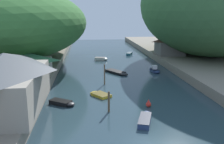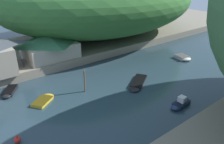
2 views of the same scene
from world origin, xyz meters
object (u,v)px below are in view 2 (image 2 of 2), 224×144
Objects in this scene: boat_far_right_bank at (137,84)px; boat_near_quay at (9,92)px; boat_small_dinghy at (183,58)px; person_on_quay at (23,62)px; boat_mid_channel at (44,100)px; boathouse_shed at (49,45)px; channel_buoy_near at (17,139)px; boat_navy_launch at (180,104)px.

boat_far_right_bank is 19.12m from boat_near_quay.
boat_far_right_bank is 1.63× the size of boat_small_dinghy.
boat_small_dinghy is at bearing -30.62° from person_on_quay.
boat_mid_channel is 2.28× the size of person_on_quay.
boat_far_right_bank is 19.29m from person_on_quay.
boathouse_shed is 2.71× the size of boat_small_dinghy.
channel_buoy_near is 16.98m from person_on_quay.
boathouse_shed reaches higher than boat_near_quay.
boat_navy_launch is at bearing 17.30° from boathouse_shed.
channel_buoy_near is (3.86, -33.42, 0.05)m from boat_small_dinghy.
boathouse_shed is at bearing 147.47° from channel_buoy_near.
boat_mid_channel is 28.25m from boat_small_dinghy.
boat_small_dinghy is at bearing -159.48° from boat_near_quay.
person_on_quay reaches higher than boat_navy_launch.
boat_navy_launch is at bearing 72.02° from channel_buoy_near.
boat_small_dinghy is 32.24m from boat_near_quay.
boat_near_quay is at bearing 169.82° from channel_buoy_near.
person_on_quay is at bearing 141.17° from boat_mid_channel.
channel_buoy_near is (6.02, -5.25, 0.22)m from boat_mid_channel.
boat_far_right_bank is 3.45× the size of person_on_quay.
boat_small_dinghy is at bearing 57.46° from boathouse_shed.
boat_mid_channel is at bearing 156.70° from boat_near_quay.
boat_mid_channel is 1.18× the size of boat_navy_launch.
boat_near_quay is 2.23× the size of person_on_quay.
boat_near_quay is at bearing 27.91° from boat_far_right_bank.
boat_small_dinghy is at bearing -59.50° from boat_navy_launch.
boathouse_shed is 9.29× the size of channel_buoy_near.
channel_buoy_near reaches higher than boat_mid_channel.
boat_mid_channel is 3.70× the size of channel_buoy_near.
boat_navy_launch reaches higher than boat_far_right_bank.
person_on_quay is (-21.96, -13.12, 2.10)m from boat_navy_launch.
boat_navy_launch is 25.67m from person_on_quay.
boat_far_right_bank is 14.93m from boat_small_dinghy.
boat_navy_launch is at bearing 167.96° from boat_near_quay.
channel_buoy_near is at bearing 18.91° from boat_small_dinghy.
channel_buoy_near is at bearing 67.95° from boat_navy_launch.
person_on_quay is at bearing 26.79° from boat_navy_launch.
boat_small_dinghy is 17.62m from boat_navy_launch.
boat_navy_launch is at bearing -66.35° from person_on_quay.
boat_small_dinghy is (14.04, 22.00, -3.37)m from boathouse_shed.
boat_near_quay is at bearing -53.81° from boathouse_shed.
boat_navy_launch is at bearing 149.03° from boat_far_right_bank.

